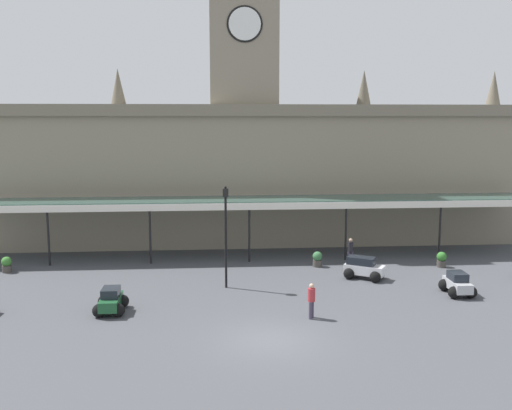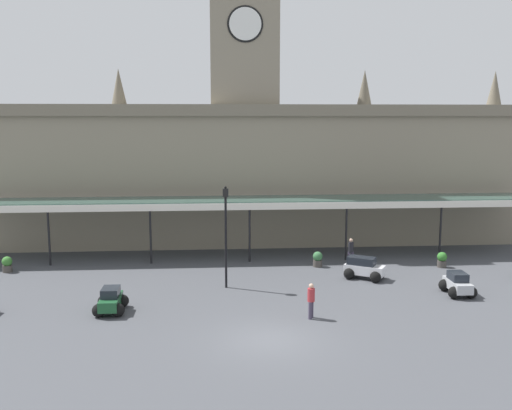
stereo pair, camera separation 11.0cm
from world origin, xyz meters
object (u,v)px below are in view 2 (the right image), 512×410
(car_white_estate, at_px, (364,269))
(car_silver_sedan, at_px, (458,285))
(pedestrian_near_entrance, at_px, (351,250))
(planter_near_kerb, at_px, (318,259))
(planter_by_canopy, at_px, (7,264))
(pedestrian_beside_cars, at_px, (311,299))
(planter_forecourt_centre, at_px, (442,259))
(car_green_sedan, at_px, (111,302))
(victorian_lamppost, at_px, (226,226))

(car_white_estate, xyz_separation_m, car_silver_sedan, (4.15, -3.32, -0.06))
(pedestrian_near_entrance, height_order, planter_near_kerb, pedestrian_near_entrance)
(car_silver_sedan, xyz_separation_m, planter_by_canopy, (-25.24, 6.33, -0.01))
(car_silver_sedan, distance_m, pedestrian_beside_cars, 8.86)
(pedestrian_near_entrance, bearing_deg, car_white_estate, -90.43)
(planter_forecourt_centre, bearing_deg, car_green_sedan, -160.04)
(victorian_lamppost, bearing_deg, pedestrian_near_entrance, 29.13)
(victorian_lamppost, bearing_deg, car_white_estate, 8.13)
(pedestrian_beside_cars, height_order, planter_near_kerb, pedestrian_beside_cars)
(car_green_sedan, height_order, pedestrian_beside_cars, pedestrian_beside_cars)
(car_silver_sedan, bearing_deg, planter_forecourt_centre, 75.94)
(car_green_sedan, xyz_separation_m, planter_by_canopy, (-7.50, 7.78, -0.01))
(car_white_estate, distance_m, planter_forecourt_centre, 5.94)
(victorian_lamppost, bearing_deg, car_green_sedan, -147.19)
(car_green_sedan, xyz_separation_m, planter_near_kerb, (11.41, 7.64, -0.01))
(pedestrian_near_entrance, bearing_deg, planter_forecourt_centre, -11.66)
(car_silver_sedan, bearing_deg, pedestrian_near_entrance, 121.86)
(car_silver_sedan, xyz_separation_m, pedestrian_beside_cars, (-8.32, -3.03, 0.41))
(car_silver_sedan, distance_m, planter_forecourt_centre, 5.67)
(pedestrian_beside_cars, distance_m, planter_near_kerb, 9.44)
(pedestrian_near_entrance, height_order, pedestrian_beside_cars, same)
(pedestrian_near_entrance, height_order, victorian_lamppost, victorian_lamppost)
(pedestrian_near_entrance, bearing_deg, planter_by_canopy, -179.18)
(pedestrian_near_entrance, xyz_separation_m, planter_by_canopy, (-21.12, -0.30, -0.42))
(car_green_sedan, height_order, victorian_lamppost, victorian_lamppost)
(pedestrian_beside_cars, distance_m, victorian_lamppost, 6.93)
(victorian_lamppost, bearing_deg, planter_near_kerb, 34.71)
(pedestrian_near_entrance, bearing_deg, planter_near_kerb, -168.68)
(pedestrian_beside_cars, height_order, victorian_lamppost, victorian_lamppost)
(car_white_estate, height_order, planter_forecourt_centre, car_white_estate)
(victorian_lamppost, height_order, planter_near_kerb, victorian_lamppost)
(car_silver_sedan, height_order, planter_near_kerb, car_silver_sedan)
(pedestrian_beside_cars, bearing_deg, car_silver_sedan, 19.98)
(planter_forecourt_centre, bearing_deg, car_white_estate, -158.43)
(pedestrian_near_entrance, xyz_separation_m, planter_near_kerb, (-2.20, -0.44, -0.42))
(victorian_lamppost, relative_size, planter_forecourt_centre, 5.84)
(victorian_lamppost, bearing_deg, planter_by_canopy, 162.39)
(car_silver_sedan, bearing_deg, car_white_estate, 141.37)
(victorian_lamppost, xyz_separation_m, planter_by_canopy, (-13.11, 4.16, -2.95))
(car_silver_sedan, bearing_deg, victorian_lamppost, 169.84)
(car_white_estate, xyz_separation_m, planter_by_canopy, (-21.09, 3.02, -0.07))
(pedestrian_near_entrance, distance_m, planter_near_kerb, 2.29)
(victorian_lamppost, xyz_separation_m, planter_forecourt_centre, (13.51, 3.33, -2.95))
(victorian_lamppost, relative_size, planter_near_kerb, 5.84)
(car_white_estate, relative_size, planter_near_kerb, 2.53)
(car_white_estate, relative_size, car_green_sedan, 1.19)
(car_green_sedan, height_order, planter_by_canopy, car_green_sedan)
(car_silver_sedan, relative_size, victorian_lamppost, 0.37)
(pedestrian_beside_cars, distance_m, planter_by_canopy, 19.34)
(pedestrian_beside_cars, bearing_deg, car_green_sedan, 170.47)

